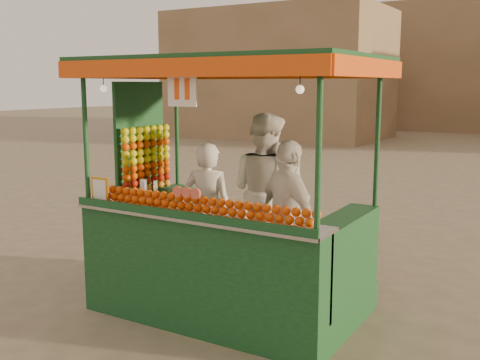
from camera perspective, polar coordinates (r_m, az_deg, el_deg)
The scene contains 7 objects.
ground at distance 6.81m, azimuth -4.87°, elevation -12.34°, with size 90.00×90.00×0.00m, color brown.
building_left at distance 28.16m, azimuth 3.93°, elevation 10.48°, with size 10.00×6.00×6.00m, color #977455.
building_center at distance 35.60m, azimuth 21.83°, elevation 10.44°, with size 14.00×7.00×7.00m, color #977455.
juice_cart at distance 6.33m, azimuth -2.10°, elevation -5.29°, with size 3.11×2.01×2.82m.
vendor_left at distance 6.51m, azimuth -3.25°, elevation -3.10°, with size 0.65×0.52×1.57m.
vendor_middle at distance 6.85m, azimuth 2.52°, elevation -1.13°, with size 1.05×0.89×1.88m.
vendor_right at distance 5.99m, azimuth 4.85°, elevation -3.84°, with size 1.03×0.85×1.65m.
Camera 1 is at (3.70, -5.13, 2.54)m, focal length 42.56 mm.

